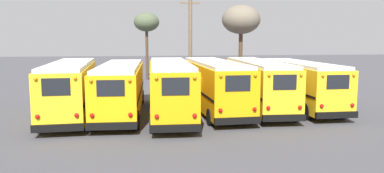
% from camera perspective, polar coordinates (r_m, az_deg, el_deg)
% --- Properties ---
extents(ground_plane, '(160.00, 160.00, 0.00)m').
position_cam_1_polar(ground_plane, '(23.71, 0.16, -4.16)').
color(ground_plane, '#424247').
extents(school_bus_0, '(2.96, 10.76, 3.29)m').
position_cam_1_polar(school_bus_0, '(23.89, -17.97, -0.12)').
color(school_bus_0, yellow).
rests_on(school_bus_0, ground).
extents(school_bus_1, '(2.87, 10.93, 3.16)m').
position_cam_1_polar(school_bus_1, '(23.65, -10.79, -0.11)').
color(school_bus_1, '#EAAA0F').
rests_on(school_bus_1, ground).
extents(school_bus_2, '(2.73, 10.71, 3.34)m').
position_cam_1_polar(school_bus_2, '(22.66, -3.37, -0.07)').
color(school_bus_2, '#E5A00C').
rests_on(school_bus_2, ground).
extents(school_bus_3, '(2.86, 10.76, 3.27)m').
position_cam_1_polar(school_bus_3, '(24.34, 3.43, 0.34)').
color(school_bus_3, '#E5A00C').
rests_on(school_bus_3, ground).
extents(school_bus_4, '(2.77, 10.89, 3.25)m').
position_cam_1_polar(school_bus_4, '(25.37, 9.93, 0.52)').
color(school_bus_4, yellow).
rests_on(school_bus_4, ground).
extents(school_bus_5, '(2.53, 10.26, 3.15)m').
position_cam_1_polar(school_bus_5, '(26.54, 16.00, 0.52)').
color(school_bus_5, yellow).
rests_on(school_bus_5, ground).
extents(utility_pole, '(1.80, 0.33, 8.96)m').
position_cam_1_polar(utility_pole, '(34.18, -0.26, 7.11)').
color(utility_pole, brown).
rests_on(utility_pole, ground).
extents(bare_tree_0, '(3.86, 3.86, 8.07)m').
position_cam_1_polar(bare_tree_0, '(38.46, 7.48, 9.98)').
color(bare_tree_0, '#473323').
rests_on(bare_tree_0, ground).
extents(bare_tree_1, '(2.88, 2.88, 7.66)m').
position_cam_1_polar(bare_tree_1, '(43.41, -6.94, 9.57)').
color(bare_tree_1, '#473323').
rests_on(bare_tree_1, ground).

